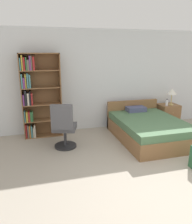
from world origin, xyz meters
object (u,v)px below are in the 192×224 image
object	(u,v)px
bed	(148,128)
nightstand	(168,115)
table_lamp	(172,92)
water_bottle	(167,103)
office_chair	(64,128)
bookshelf	(36,96)

from	to	relation	value
bed	nightstand	xyz separation A→B (m)	(1.06, 0.78, 0.04)
table_lamp	bed	bearing A→B (deg)	-146.02
table_lamp	water_bottle	distance (m)	0.33
bed	office_chair	size ratio (longest dim) A/B	1.92
bookshelf	water_bottle	distance (m)	3.48
bed	nightstand	bearing A→B (deg)	36.47
table_lamp	water_bottle	xyz separation A→B (m)	(-0.18, -0.07, -0.27)
bookshelf	nightstand	size ratio (longest dim) A/B	3.39
office_chair	bookshelf	bearing A→B (deg)	120.24
office_chair	nightstand	world-z (taller)	office_chair
bed	water_bottle	size ratio (longest dim) A/B	10.17
nightstand	table_lamp	world-z (taller)	table_lamp
water_bottle	bookshelf	bearing A→B (deg)	176.95
bed	office_chair	bearing A→B (deg)	-178.71
office_chair	nightstand	size ratio (longest dim) A/B	1.74
office_chair	nightstand	bearing A→B (deg)	15.10
table_lamp	water_bottle	world-z (taller)	table_lamp
water_bottle	nightstand	bearing A→B (deg)	39.01
bed	bookshelf	bearing A→B (deg)	161.43
bookshelf	nightstand	world-z (taller)	bookshelf
bookshelf	bed	distance (m)	2.78
bookshelf	bed	xyz separation A→B (m)	(2.54, -0.85, -0.76)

